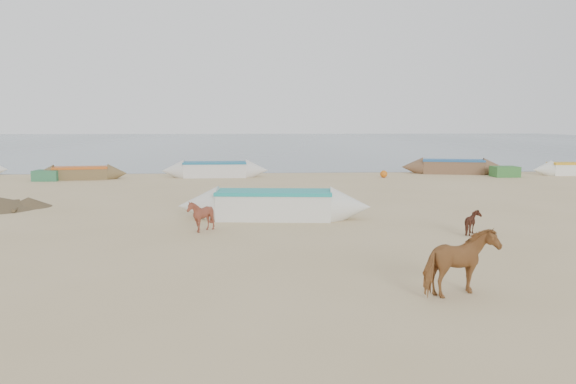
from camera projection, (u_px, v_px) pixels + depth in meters
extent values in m
plane|color=tan|center=(297.00, 247.00, 15.10)|extent=(140.00, 140.00, 0.00)
plane|color=slate|center=(260.00, 141.00, 96.31)|extent=(160.00, 160.00, 0.00)
imported|color=brown|center=(460.00, 263.00, 10.82)|extent=(1.70, 1.29, 1.30)
imported|color=brown|center=(201.00, 216.00, 17.17)|extent=(1.04, 0.96, 1.00)
imported|color=#4F2719|center=(474.00, 223.00, 16.73)|extent=(0.72, 0.80, 0.72)
cube|color=#2F6945|center=(47.00, 175.00, 32.15)|extent=(1.40, 1.20, 0.60)
sphere|color=#C65F12|center=(384.00, 174.00, 33.85)|extent=(0.44, 0.44, 0.44)
cube|color=slate|center=(202.00, 169.00, 36.94)|extent=(1.20, 1.10, 0.56)
cube|color=#356F32|center=(505.00, 172.00, 34.38)|extent=(1.50, 1.20, 0.64)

